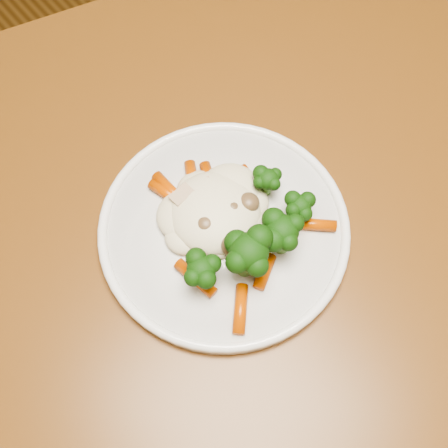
% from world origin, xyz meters
% --- Properties ---
extents(dining_table, '(1.24, 0.98, 0.75)m').
position_xyz_m(dining_table, '(-0.28, -0.27, 0.64)').
color(dining_table, brown).
rests_on(dining_table, ground).
extents(plate, '(0.26, 0.26, 0.01)m').
position_xyz_m(plate, '(-0.36, -0.26, 0.76)').
color(plate, white).
rests_on(plate, dining_table).
extents(meal, '(0.17, 0.19, 0.05)m').
position_xyz_m(meal, '(-0.35, -0.27, 0.78)').
color(meal, beige).
rests_on(meal, plate).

